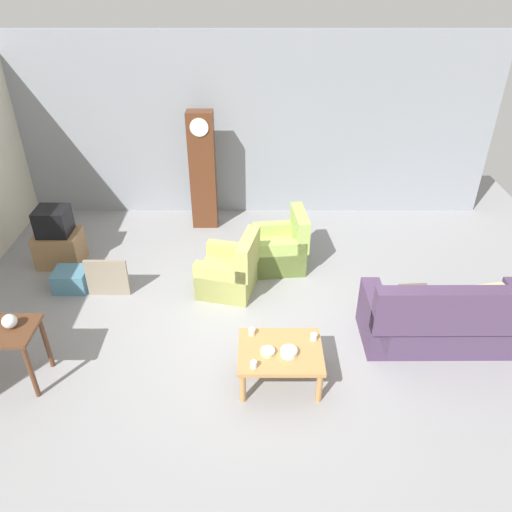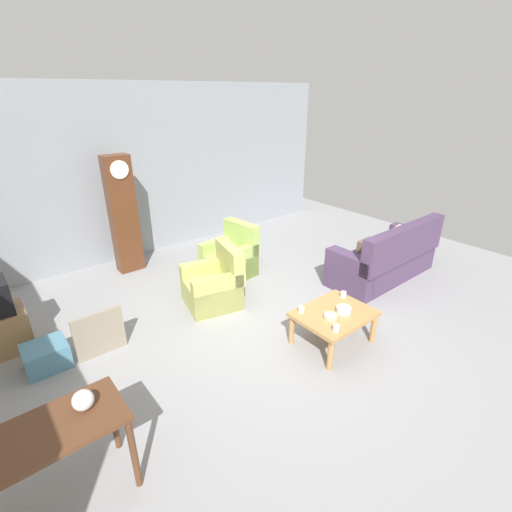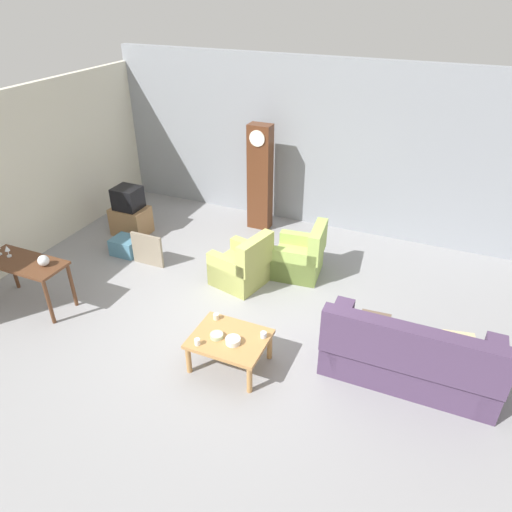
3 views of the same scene
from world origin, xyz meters
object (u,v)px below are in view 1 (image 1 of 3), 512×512
object	(u,v)px
framed_picture_leaning	(108,278)
storage_box_blue	(72,279)
cup_white_porcelain	(254,365)
coffee_table_wood	(281,354)
couch_floral	(449,321)
bowl_white_stacked	(290,352)
tv_crt	(54,221)
glass_dome_cloche	(10,321)
grandfather_clock	(204,171)
cup_cream_tall	(253,332)
bowl_shallow_green	(268,352)
tv_stand_cabinet	(61,248)
armchair_olive_far	(282,249)
armchair_olive_near	(231,272)
cup_blue_rimmed	(315,337)

from	to	relation	value
framed_picture_leaning	storage_box_blue	bearing A→B (deg)	165.02
cup_white_porcelain	coffee_table_wood	bearing A→B (deg)	42.02
couch_floral	bowl_white_stacked	xyz separation A→B (m)	(-2.05, -0.72, 0.14)
tv_crt	glass_dome_cloche	world-z (taller)	tv_crt
grandfather_clock	storage_box_blue	size ratio (longest dim) A/B	4.34
cup_cream_tall	tv_crt	bearing A→B (deg)	143.62
glass_dome_cloche	cup_white_porcelain	distance (m)	2.71
bowl_shallow_green	tv_stand_cabinet	bearing A→B (deg)	141.45
tv_stand_cabinet	armchair_olive_far	bearing A→B (deg)	-1.20
storage_box_blue	grandfather_clock	bearing A→B (deg)	47.36
armchair_olive_far	grandfather_clock	xyz separation A→B (m)	(-1.32, 1.35, 0.74)
armchair_olive_near	bowl_shallow_green	bearing A→B (deg)	-74.72
couch_floral	tv_stand_cabinet	world-z (taller)	couch_floral
armchair_olive_near	armchair_olive_far	bearing A→B (deg)	40.37
bowl_white_stacked	bowl_shallow_green	size ratio (longest dim) A/B	1.13
armchair_olive_near	cup_blue_rimmed	size ratio (longest dim) A/B	12.04
storage_box_blue	bowl_shallow_green	distance (m)	3.44
couch_floral	cup_cream_tall	size ratio (longest dim) A/B	26.46
storage_box_blue	cup_blue_rimmed	distance (m)	3.80
coffee_table_wood	bowl_white_stacked	world-z (taller)	bowl_white_stacked
cup_cream_tall	bowl_white_stacked	distance (m)	0.54
armchair_olive_near	framed_picture_leaning	size ratio (longest dim) A/B	1.57
couch_floral	cup_white_porcelain	bearing A→B (deg)	-159.40
armchair_olive_near	cup_blue_rimmed	bearing A→B (deg)	-56.97
grandfather_clock	glass_dome_cloche	bearing A→B (deg)	-115.30
coffee_table_wood	glass_dome_cloche	world-z (taller)	glass_dome_cloche
tv_stand_cabinet	cup_white_porcelain	world-z (taller)	same
couch_floral	cup_cream_tall	bearing A→B (deg)	-171.30
armchair_olive_near	armchair_olive_far	world-z (taller)	same
armchair_olive_near	cup_white_porcelain	xyz separation A→B (m)	(0.35, -2.06, 0.19)
framed_picture_leaning	armchair_olive_near	bearing A→B (deg)	3.92
storage_box_blue	coffee_table_wood	bearing A→B (deg)	-31.27
grandfather_clock	armchair_olive_far	bearing A→B (deg)	-45.71
armchair_olive_far	coffee_table_wood	world-z (taller)	armchair_olive_far
glass_dome_cloche	bowl_white_stacked	xyz separation A→B (m)	(3.07, -0.09, -0.37)
couch_floral	cup_white_porcelain	distance (m)	2.62
couch_floral	bowl_white_stacked	distance (m)	2.18
tv_stand_cabinet	framed_picture_leaning	xyz separation A→B (m)	(0.97, -0.85, 0.02)
tv_stand_cabinet	tv_crt	size ratio (longest dim) A/B	1.42
glass_dome_cloche	bowl_white_stacked	world-z (taller)	glass_dome_cloche
armchair_olive_far	glass_dome_cloche	xyz separation A→B (m)	(-3.10, -2.43, 0.56)
coffee_table_wood	cup_blue_rimmed	size ratio (longest dim) A/B	12.24
cup_white_porcelain	bowl_white_stacked	bearing A→B (deg)	26.91
tv_crt	storage_box_blue	world-z (taller)	tv_crt
tv_crt	cup_cream_tall	size ratio (longest dim) A/B	6.04
storage_box_blue	bowl_white_stacked	bearing A→B (deg)	-31.54
cup_white_porcelain	cup_blue_rimmed	world-z (taller)	cup_white_porcelain
armchair_olive_near	couch_floral	bearing A→B (deg)	-22.27
cup_cream_tall	framed_picture_leaning	bearing A→B (deg)	146.17
couch_floral	bowl_white_stacked	bearing A→B (deg)	-160.68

